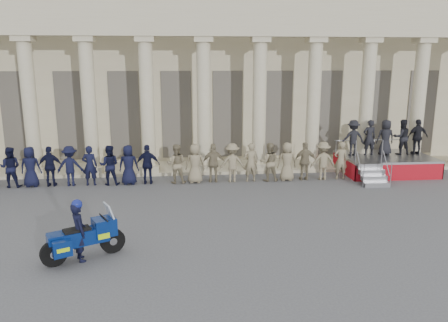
# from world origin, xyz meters

# --- Properties ---
(ground) EXTENTS (90.00, 90.00, 0.00)m
(ground) POSITION_xyz_m (0.00, 0.00, 0.00)
(ground) COLOR #4B4B4E
(ground) RESTS_ON ground
(building) EXTENTS (40.00, 12.50, 9.00)m
(building) POSITION_xyz_m (-0.00, 14.74, 4.52)
(building) COLOR #BEB28E
(building) RESTS_ON ground
(officer_rank) EXTENTS (20.90, 0.65, 1.73)m
(officer_rank) POSITION_xyz_m (-2.82, 6.27, 0.86)
(officer_rank) COLOR black
(officer_rank) RESTS_ON ground
(reviewing_stand) EXTENTS (4.24, 3.98, 2.53)m
(reviewing_stand) POSITION_xyz_m (9.79, 7.26, 1.36)
(reviewing_stand) COLOR gray
(reviewing_stand) RESTS_ON ground
(motorcycle) EXTENTS (2.07, 1.43, 1.45)m
(motorcycle) POSITION_xyz_m (-2.34, -1.10, 0.63)
(motorcycle) COLOR black
(motorcycle) RESTS_ON ground
(rider) EXTENTS (0.61, 0.70, 1.70)m
(rider) POSITION_xyz_m (-2.45, -1.15, 0.85)
(rider) COLOR black
(rider) RESTS_ON ground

